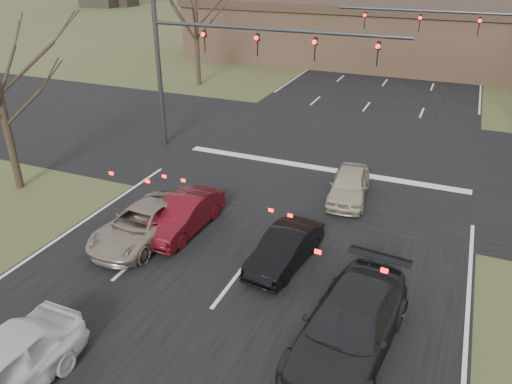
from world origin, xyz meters
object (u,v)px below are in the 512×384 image
at_px(mast_arm_near, 217,51).
at_px(mast_arm_far, 483,36).
at_px(building, 426,35).
at_px(car_silver_ahead, 349,185).
at_px(car_silver_suv, 143,224).
at_px(car_black_hatch, 285,249).
at_px(car_red_ahead, 183,215).
at_px(car_charcoal_sedan, 350,326).

bearing_deg(mast_arm_near, mast_arm_far, 41.22).
height_order(building, mast_arm_far, mast_arm_far).
distance_m(building, mast_arm_far, 15.75).
bearing_deg(building, car_silver_ahead, -90.03).
height_order(car_silver_suv, car_black_hatch, car_silver_suv).
bearing_deg(car_silver_suv, car_silver_ahead, 47.40).
distance_m(mast_arm_near, mast_arm_far, 15.17).
relative_size(mast_arm_far, car_black_hatch, 3.06).
bearing_deg(car_red_ahead, car_silver_ahead, 46.43).
height_order(mast_arm_near, car_silver_ahead, mast_arm_near).
bearing_deg(mast_arm_near, car_charcoal_sedan, -50.32).
distance_m(car_silver_suv, car_black_hatch, 5.19).
distance_m(mast_arm_near, car_black_hatch, 11.25).
bearing_deg(building, car_black_hatch, -91.45).
bearing_deg(car_silver_ahead, car_silver_suv, -140.86).
distance_m(building, mast_arm_near, 26.14).
relative_size(mast_arm_near, car_silver_suv, 2.69).
bearing_deg(mast_arm_far, car_silver_ahead, -108.42).
bearing_deg(car_red_ahead, car_charcoal_sedan, -25.49).
bearing_deg(car_charcoal_sedan, car_black_hatch, 138.84).
distance_m(car_silver_suv, car_silver_ahead, 8.47).
relative_size(mast_arm_far, car_red_ahead, 2.82).
height_order(building, car_charcoal_sedan, building).
distance_m(car_black_hatch, car_silver_ahead, 5.56).
distance_m(car_silver_suv, car_charcoal_sedan, 8.41).
distance_m(car_red_ahead, car_silver_ahead, 6.96).
bearing_deg(mast_arm_near, car_red_ahead, -73.35).
relative_size(building, mast_arm_far, 3.81).
distance_m(building, car_black_hatch, 33.17).
height_order(car_black_hatch, car_silver_ahead, car_silver_ahead).
relative_size(car_black_hatch, car_charcoal_sedan, 0.68).
relative_size(building, mast_arm_near, 3.50).
height_order(building, mast_arm_near, mast_arm_near).
xyz_separation_m(mast_arm_near, car_silver_ahead, (7.22, -2.60, -4.44)).
bearing_deg(building, mast_arm_far, -74.42).
height_order(car_charcoal_sedan, car_red_ahead, car_charcoal_sedan).
bearing_deg(mast_arm_far, car_red_ahead, -117.75).
bearing_deg(car_black_hatch, car_silver_ahead, 88.72).
xyz_separation_m(building, car_silver_suv, (-6.01, -33.58, -2.04)).
xyz_separation_m(car_silver_suv, car_charcoal_sedan, (8.01, -2.55, 0.14)).
height_order(mast_arm_far, car_silver_suv, mast_arm_far).
xyz_separation_m(mast_arm_far, car_silver_suv, (-10.19, -18.58, -4.39)).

